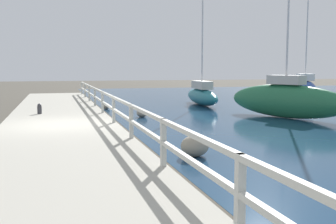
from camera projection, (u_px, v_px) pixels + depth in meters
ground_plane at (60, 133)px, 13.29m from camera, size 120.00×120.00×0.00m
dock_walkway at (60, 129)px, 13.27m from camera, size 3.87×36.00×0.30m
railing at (114, 104)px, 13.70m from camera, size 0.10×32.50×0.92m
boulder_near_dock at (106, 106)px, 21.23m from camera, size 0.44×0.39×0.33m
boulder_downstream at (195, 146)px, 9.72m from camera, size 0.70×0.63×0.53m
boulder_water_edge at (142, 113)px, 17.70m from camera, size 0.49×0.45×0.37m
mooring_bollard at (39, 109)px, 16.37m from camera, size 0.18×0.18×0.43m
sailboat_green at (285, 100)px, 17.36m from camera, size 3.21×5.86×6.63m
sailboat_teal at (202, 95)px, 23.66m from camera, size 1.54×5.70×6.73m
sailboat_blue at (305, 88)px, 29.04m from camera, size 2.64×3.63×7.08m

